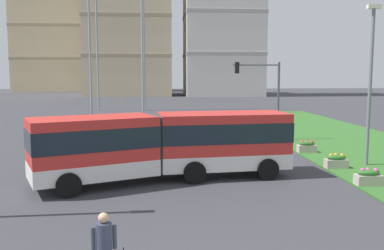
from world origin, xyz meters
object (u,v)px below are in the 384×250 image
(flower_planter_4, at_px, (336,161))
(apartment_tower_westcentre, at_px, (129,3))
(flower_planter_3, at_px, (368,177))
(streetlight_median, at_px, (370,79))
(flower_planter_5, at_px, (307,147))
(apartment_tower_west, at_px, (51,13))
(car_grey_wagon, at_px, (93,126))
(traffic_light_far_right, at_px, (263,87))
(articulated_bus, at_px, (165,144))
(pedestrian_crossing, at_px, (104,244))

(flower_planter_4, height_order, apartment_tower_westcentre, apartment_tower_westcentre)
(flower_planter_3, height_order, flower_planter_4, same)
(streetlight_median, bearing_deg, flower_planter_5, 117.16)
(flower_planter_4, distance_m, apartment_tower_west, 109.67)
(flower_planter_4, xyz_separation_m, apartment_tower_westcentre, (-15.42, 78.03, 20.24))
(car_grey_wagon, height_order, traffic_light_far_right, traffic_light_far_right)
(articulated_bus, xyz_separation_m, traffic_light_far_right, (7.17, 10.81, 2.24))
(pedestrian_crossing, height_order, flower_planter_3, pedestrian_crossing)
(articulated_bus, xyz_separation_m, pedestrian_crossing, (-1.54, -9.69, -0.65))
(flower_planter_5, xyz_separation_m, apartment_tower_westcentre, (-15.42, 73.72, 20.24))
(flower_planter_3, xyz_separation_m, flower_planter_5, (0.00, 7.65, 0.00))
(articulated_bus, relative_size, apartment_tower_westcentre, 0.29)
(car_grey_wagon, xyz_separation_m, pedestrian_crossing, (3.94, -24.44, 0.25))
(streetlight_median, bearing_deg, car_grey_wagon, 141.78)
(flower_planter_3, height_order, traffic_light_far_right, traffic_light_far_right)
(articulated_bus, height_order, flower_planter_4, articulated_bus)
(articulated_bus, relative_size, flower_planter_4, 10.88)
(streetlight_median, bearing_deg, articulated_bus, -168.80)
(car_grey_wagon, bearing_deg, apartment_tower_westcentre, 91.11)
(flower_planter_5, bearing_deg, car_grey_wagon, 147.73)
(streetlight_median, bearing_deg, flower_planter_4, -162.32)
(pedestrian_crossing, height_order, apartment_tower_westcentre, apartment_tower_westcentre)
(apartment_tower_west, bearing_deg, pedestrian_crossing, -76.00)
(apartment_tower_west, bearing_deg, flower_planter_4, -69.26)
(apartment_tower_west, bearing_deg, articulated_bus, -73.93)
(flower_planter_5, distance_m, apartment_tower_westcentre, 77.98)
(car_grey_wagon, relative_size, flower_planter_4, 4.01)
(articulated_bus, bearing_deg, traffic_light_far_right, 56.45)
(flower_planter_5, bearing_deg, pedestrian_crossing, -123.42)
(articulated_bus, bearing_deg, pedestrian_crossing, -99.03)
(car_grey_wagon, distance_m, flower_planter_4, 19.40)
(pedestrian_crossing, height_order, streetlight_median, streetlight_median)
(flower_planter_3, relative_size, flower_planter_4, 1.00)
(flower_planter_3, distance_m, streetlight_median, 6.04)
(pedestrian_crossing, xyz_separation_m, apartment_tower_westcentre, (-5.19, 89.21, 19.66))
(flower_planter_5, distance_m, apartment_tower_west, 105.73)
(traffic_light_far_right, distance_m, apartment_tower_westcentre, 72.08)
(flower_planter_3, relative_size, flower_planter_5, 1.00)
(articulated_bus, distance_m, streetlight_median, 11.18)
(pedestrian_crossing, distance_m, streetlight_median, 17.29)
(car_grey_wagon, xyz_separation_m, flower_planter_4, (14.16, -13.25, -0.33))
(pedestrian_crossing, distance_m, flower_planter_5, 18.57)
(flower_planter_5, xyz_separation_m, apartment_tower_west, (-38.12, 96.39, 20.86))
(apartment_tower_west, bearing_deg, traffic_light_far_right, -68.17)
(car_grey_wagon, height_order, pedestrian_crossing, pedestrian_crossing)
(streetlight_median, distance_m, apartment_tower_westcentre, 80.95)
(pedestrian_crossing, relative_size, flower_planter_3, 1.58)
(streetlight_median, bearing_deg, traffic_light_far_right, 111.42)
(pedestrian_crossing, xyz_separation_m, traffic_light_far_right, (8.71, 20.50, 2.89))
(traffic_light_far_right, bearing_deg, flower_planter_3, -83.17)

